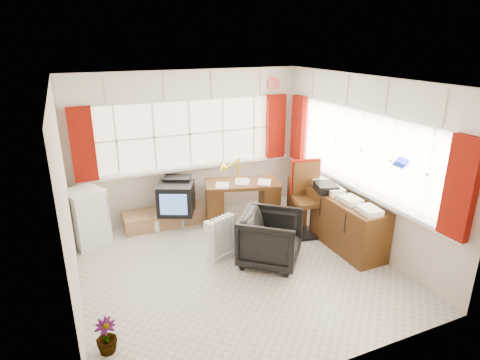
{
  "coord_description": "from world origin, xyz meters",
  "views": [
    {
      "loc": [
        -1.87,
        -4.43,
        2.97
      ],
      "look_at": [
        0.3,
        0.55,
        1.05
      ],
      "focal_mm": 30.0,
      "sensor_mm": 36.0,
      "label": 1
    }
  ],
  "objects_px": {
    "task_chair": "(307,195)",
    "credenza": "(333,214)",
    "radiator": "(222,242)",
    "tv_bench": "(166,217)",
    "desk_lamp": "(239,166)",
    "desk": "(242,199)",
    "crt_tv": "(176,198)",
    "mini_fridge": "(86,217)",
    "office_chair": "(271,238)"
  },
  "relations": [
    {
      "from": "desk",
      "to": "mini_fridge",
      "type": "xyz_separation_m",
      "value": [
        -2.48,
        0.2,
        0.04
      ]
    },
    {
      "from": "desk",
      "to": "radiator",
      "type": "distance_m",
      "value": 1.29
    },
    {
      "from": "credenza",
      "to": "tv_bench",
      "type": "bearing_deg",
      "value": 146.29
    },
    {
      "from": "radiator",
      "to": "mini_fridge",
      "type": "distance_m",
      "value": 2.11
    },
    {
      "from": "desk",
      "to": "crt_tv",
      "type": "distance_m",
      "value": 1.11
    },
    {
      "from": "tv_bench",
      "to": "crt_tv",
      "type": "relative_size",
      "value": 1.95
    },
    {
      "from": "tv_bench",
      "to": "crt_tv",
      "type": "height_order",
      "value": "crt_tv"
    },
    {
      "from": "desk",
      "to": "mini_fridge",
      "type": "relative_size",
      "value": 1.55
    },
    {
      "from": "desk_lamp",
      "to": "task_chair",
      "type": "relative_size",
      "value": 0.37
    },
    {
      "from": "office_chair",
      "to": "crt_tv",
      "type": "relative_size",
      "value": 1.13
    },
    {
      "from": "desk_lamp",
      "to": "radiator",
      "type": "bearing_deg",
      "value": -124.84
    },
    {
      "from": "desk",
      "to": "desk_lamp",
      "type": "distance_m",
      "value": 0.62
    },
    {
      "from": "radiator",
      "to": "tv_bench",
      "type": "height_order",
      "value": "radiator"
    },
    {
      "from": "credenza",
      "to": "crt_tv",
      "type": "xyz_separation_m",
      "value": [
        -2.13,
        1.35,
        0.11
      ]
    },
    {
      "from": "office_chair",
      "to": "tv_bench",
      "type": "xyz_separation_m",
      "value": [
        -1.04,
        1.79,
        -0.24
      ]
    },
    {
      "from": "desk_lamp",
      "to": "office_chair",
      "type": "distance_m",
      "value": 1.52
    },
    {
      "from": "mini_fridge",
      "to": "crt_tv",
      "type": "bearing_deg",
      "value": 0.94
    },
    {
      "from": "tv_bench",
      "to": "credenza",
      "type": "bearing_deg",
      "value": -33.71
    },
    {
      "from": "office_chair",
      "to": "desk_lamp",
      "type": "bearing_deg",
      "value": 34.87
    },
    {
      "from": "task_chair",
      "to": "tv_bench",
      "type": "distance_m",
      "value": 2.38
    },
    {
      "from": "office_chair",
      "to": "radiator",
      "type": "height_order",
      "value": "office_chair"
    },
    {
      "from": "task_chair",
      "to": "credenza",
      "type": "bearing_deg",
      "value": -55.74
    },
    {
      "from": "desk_lamp",
      "to": "tv_bench",
      "type": "distance_m",
      "value": 1.51
    },
    {
      "from": "crt_tv",
      "to": "mini_fridge",
      "type": "xyz_separation_m",
      "value": [
        -1.4,
        -0.02,
        -0.07
      ]
    },
    {
      "from": "desk_lamp",
      "to": "credenza",
      "type": "height_order",
      "value": "desk_lamp"
    },
    {
      "from": "task_chair",
      "to": "credenza",
      "type": "height_order",
      "value": "task_chair"
    },
    {
      "from": "task_chair",
      "to": "credenza",
      "type": "xyz_separation_m",
      "value": [
        0.25,
        -0.37,
        -0.23
      ]
    },
    {
      "from": "radiator",
      "to": "credenza",
      "type": "bearing_deg",
      "value": -3.18
    },
    {
      "from": "desk_lamp",
      "to": "crt_tv",
      "type": "height_order",
      "value": "desk_lamp"
    },
    {
      "from": "radiator",
      "to": "mini_fridge",
      "type": "bearing_deg",
      "value": 144.47
    },
    {
      "from": "radiator",
      "to": "credenza",
      "type": "height_order",
      "value": "credenza"
    },
    {
      "from": "credenza",
      "to": "tv_bench",
      "type": "xyz_separation_m",
      "value": [
        -2.28,
        1.52,
        -0.27
      ]
    },
    {
      "from": "radiator",
      "to": "desk",
      "type": "bearing_deg",
      "value": 53.13
    },
    {
      "from": "radiator",
      "to": "office_chair",
      "type": "bearing_deg",
      "value": -32.95
    },
    {
      "from": "task_chair",
      "to": "crt_tv",
      "type": "relative_size",
      "value": 1.64
    },
    {
      "from": "office_chair",
      "to": "tv_bench",
      "type": "distance_m",
      "value": 2.09
    },
    {
      "from": "tv_bench",
      "to": "office_chair",
      "type": "bearing_deg",
      "value": -59.89
    },
    {
      "from": "radiator",
      "to": "credenza",
      "type": "distance_m",
      "value": 1.82
    },
    {
      "from": "tv_bench",
      "to": "desk",
      "type": "bearing_deg",
      "value": -17.72
    },
    {
      "from": "radiator",
      "to": "tv_bench",
      "type": "distance_m",
      "value": 1.5
    },
    {
      "from": "radiator",
      "to": "crt_tv",
      "type": "xyz_separation_m",
      "value": [
        -0.31,
        1.24,
        0.25
      ]
    },
    {
      "from": "desk_lamp",
      "to": "mini_fridge",
      "type": "relative_size",
      "value": 0.51
    },
    {
      "from": "radiator",
      "to": "tv_bench",
      "type": "xyz_separation_m",
      "value": [
        -0.46,
        1.42,
        -0.13
      ]
    },
    {
      "from": "crt_tv",
      "to": "radiator",
      "type": "bearing_deg",
      "value": -75.81
    },
    {
      "from": "radiator",
      "to": "credenza",
      "type": "xyz_separation_m",
      "value": [
        1.82,
        -0.1,
        0.14
      ]
    },
    {
      "from": "task_chair",
      "to": "office_chair",
      "type": "distance_m",
      "value": 1.21
    },
    {
      "from": "tv_bench",
      "to": "task_chair",
      "type": "bearing_deg",
      "value": -29.56
    },
    {
      "from": "tv_bench",
      "to": "mini_fridge",
      "type": "xyz_separation_m",
      "value": [
        -1.25,
        -0.2,
        0.31
      ]
    },
    {
      "from": "desk",
      "to": "mini_fridge",
      "type": "height_order",
      "value": "mini_fridge"
    },
    {
      "from": "office_chair",
      "to": "radiator",
      "type": "distance_m",
      "value": 0.7
    }
  ]
}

